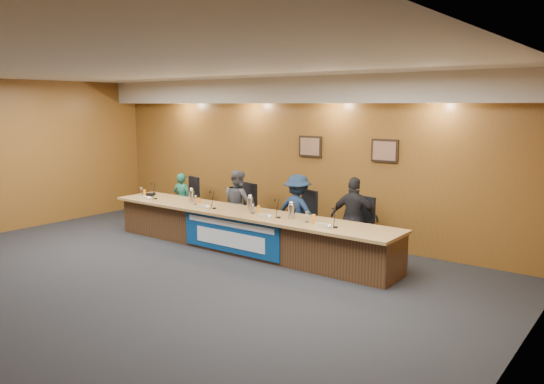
% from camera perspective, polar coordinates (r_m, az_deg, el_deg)
% --- Properties ---
extents(floor, '(10.00, 10.00, 0.00)m').
position_cam_1_polar(floor, '(8.29, -13.79, -9.71)').
color(floor, black).
rests_on(floor, ground).
extents(ceiling, '(10.00, 8.00, 0.04)m').
position_cam_1_polar(ceiling, '(7.87, -14.72, 12.91)').
color(ceiling, silver).
rests_on(ceiling, wall_back).
extents(wall_back, '(10.00, 0.04, 3.20)m').
position_cam_1_polar(wall_back, '(10.86, 2.45, 3.71)').
color(wall_back, brown).
rests_on(wall_back, floor).
extents(wall_right, '(0.04, 8.00, 3.20)m').
position_cam_1_polar(wall_right, '(5.14, 23.45, -3.52)').
color(wall_right, brown).
rests_on(wall_right, floor).
extents(soffit, '(10.00, 0.50, 0.50)m').
position_cam_1_polar(soffit, '(10.60, 1.72, 10.88)').
color(soffit, beige).
rests_on(soffit, wall_back).
extents(dais_body, '(6.00, 0.80, 0.70)m').
position_cam_1_polar(dais_body, '(9.81, -2.94, -4.33)').
color(dais_body, '#422916').
rests_on(dais_body, floor).
extents(dais_top, '(6.10, 0.95, 0.05)m').
position_cam_1_polar(dais_top, '(9.69, -3.15, -2.23)').
color(dais_top, olive).
rests_on(dais_top, dais_body).
extents(banner, '(2.20, 0.02, 0.65)m').
position_cam_1_polar(banner, '(9.50, -4.55, -4.62)').
color(banner, navy).
rests_on(banner, dais_body).
extents(banner_text_upper, '(2.00, 0.01, 0.10)m').
position_cam_1_polar(banner_text_upper, '(9.44, -4.62, -3.46)').
color(banner_text_upper, silver).
rests_on(banner_text_upper, banner).
extents(banner_text_lower, '(1.60, 0.01, 0.28)m').
position_cam_1_polar(banner_text_lower, '(9.51, -4.60, -5.10)').
color(banner_text_lower, silver).
rests_on(banner_text_lower, banner).
extents(wall_photo_left, '(0.52, 0.04, 0.42)m').
position_cam_1_polar(wall_photo_left, '(10.59, 4.16, 4.90)').
color(wall_photo_left, black).
rests_on(wall_photo_left, wall_back).
extents(wall_photo_right, '(0.52, 0.04, 0.42)m').
position_cam_1_polar(wall_photo_right, '(9.82, 12.04, 4.36)').
color(wall_photo_right, black).
rests_on(wall_photo_right, wall_back).
extents(panelist_a, '(0.48, 0.37, 1.18)m').
position_cam_1_polar(panelist_a, '(11.93, -9.63, -0.79)').
color(panelist_a, '#18553F').
rests_on(panelist_a, floor).
extents(panelist_b, '(0.82, 0.74, 1.37)m').
position_cam_1_polar(panelist_b, '(10.80, -3.64, -1.23)').
color(panelist_b, '#4F5055').
rests_on(panelist_b, floor).
extents(panelist_c, '(0.91, 0.54, 1.40)m').
position_cam_1_polar(panelist_c, '(9.92, 2.76, -2.11)').
color(panelist_c, '#13233E').
rests_on(panelist_c, floor).
extents(panelist_d, '(0.91, 0.56, 1.45)m').
position_cam_1_polar(panelist_d, '(9.31, 8.83, -2.83)').
color(panelist_d, black).
rests_on(panelist_d, floor).
extents(office_chair_a, '(0.60, 0.60, 0.08)m').
position_cam_1_polar(office_chair_a, '(12.02, -9.27, -1.25)').
color(office_chair_a, black).
rests_on(office_chair_a, floor).
extents(office_chair_b, '(0.59, 0.59, 0.08)m').
position_cam_1_polar(office_chair_b, '(10.91, -3.28, -2.23)').
color(office_chair_b, black).
rests_on(office_chair_b, floor).
extents(office_chair_c, '(0.60, 0.60, 0.08)m').
position_cam_1_polar(office_chair_c, '(10.05, 3.07, -3.24)').
color(office_chair_c, black).
rests_on(office_chair_c, floor).
extents(office_chair_d, '(0.56, 0.56, 0.08)m').
position_cam_1_polar(office_chair_d, '(9.45, 9.08, -4.16)').
color(office_chair_d, black).
rests_on(office_chair_d, floor).
extents(nameplate_a, '(0.24, 0.08, 0.10)m').
position_cam_1_polar(nameplate_a, '(11.21, -13.61, -0.53)').
color(nameplate_a, white).
rests_on(nameplate_a, dais_top).
extents(microphone_a, '(0.07, 0.07, 0.02)m').
position_cam_1_polar(microphone_a, '(11.17, -12.41, -0.70)').
color(microphone_a, black).
rests_on(microphone_a, dais_top).
extents(juice_glass_a, '(0.06, 0.06, 0.15)m').
position_cam_1_polar(juice_glass_a, '(11.50, -13.55, -0.12)').
color(juice_glass_a, orange).
rests_on(juice_glass_a, dais_top).
extents(water_glass_a, '(0.08, 0.08, 0.18)m').
position_cam_1_polar(water_glass_a, '(11.66, -13.88, 0.07)').
color(water_glass_a, silver).
rests_on(water_glass_a, dais_top).
extents(nameplate_b, '(0.24, 0.08, 0.10)m').
position_cam_1_polar(nameplate_b, '(10.04, -7.54, -1.48)').
color(nameplate_b, white).
rests_on(nameplate_b, dais_top).
extents(microphone_b, '(0.07, 0.07, 0.02)m').
position_cam_1_polar(microphone_b, '(9.97, -6.25, -1.74)').
color(microphone_b, black).
rests_on(microphone_b, dais_top).
extents(juice_glass_b, '(0.06, 0.06, 0.15)m').
position_cam_1_polar(juice_glass_b, '(10.30, -7.87, -1.04)').
color(juice_glass_b, orange).
rests_on(juice_glass_b, dais_top).
extents(water_glass_b, '(0.08, 0.08, 0.18)m').
position_cam_1_polar(water_glass_b, '(10.42, -8.23, -0.84)').
color(water_glass_b, silver).
rests_on(water_glass_b, dais_top).
extents(nameplate_c, '(0.24, 0.08, 0.10)m').
position_cam_1_polar(nameplate_c, '(9.12, -0.96, -2.51)').
color(nameplate_c, white).
rests_on(nameplate_c, dais_top).
extents(microphone_c, '(0.07, 0.07, 0.02)m').
position_cam_1_polar(microphone_c, '(9.11, 0.71, -2.75)').
color(microphone_c, black).
rests_on(microphone_c, dais_top).
extents(juice_glass_c, '(0.06, 0.06, 0.15)m').
position_cam_1_polar(juice_glass_c, '(9.43, -1.45, -1.93)').
color(juice_glass_c, orange).
rests_on(juice_glass_c, dais_top).
extents(water_glass_c, '(0.08, 0.08, 0.18)m').
position_cam_1_polar(water_glass_c, '(9.48, -2.14, -1.78)').
color(water_glass_c, silver).
rests_on(water_glass_c, dais_top).
extents(nameplate_d, '(0.24, 0.08, 0.10)m').
position_cam_1_polar(nameplate_d, '(8.44, 5.37, -3.53)').
color(nameplate_d, white).
rests_on(nameplate_d, dais_top).
extents(microphone_d, '(0.07, 0.07, 0.02)m').
position_cam_1_polar(microphone_d, '(8.45, 6.86, -3.78)').
color(microphone_d, black).
rests_on(microphone_d, dais_top).
extents(juice_glass_d, '(0.06, 0.06, 0.15)m').
position_cam_1_polar(juice_glass_d, '(8.70, 4.50, -2.91)').
color(juice_glass_d, orange).
rests_on(juice_glass_d, dais_top).
extents(water_glass_d, '(0.08, 0.08, 0.18)m').
position_cam_1_polar(water_glass_d, '(8.78, 3.78, -2.70)').
color(water_glass_d, silver).
rests_on(water_glass_d, dais_top).
extents(carafe_left, '(0.11, 0.11, 0.24)m').
position_cam_1_polar(carafe_left, '(10.66, -8.62, -0.46)').
color(carafe_left, silver).
rests_on(carafe_left, dais_top).
extents(carafe_mid, '(0.12, 0.12, 0.25)m').
position_cam_1_polar(carafe_mid, '(9.67, -2.36, -1.34)').
color(carafe_mid, silver).
rests_on(carafe_mid, dais_top).
extents(carafe_right, '(0.11, 0.11, 0.24)m').
position_cam_1_polar(carafe_right, '(9.05, 2.13, -2.11)').
color(carafe_right, silver).
rests_on(carafe_right, dais_top).
extents(speakerphone, '(0.32, 0.32, 0.05)m').
position_cam_1_polar(speakerphone, '(11.61, -13.01, -0.26)').
color(speakerphone, black).
rests_on(speakerphone, dais_top).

